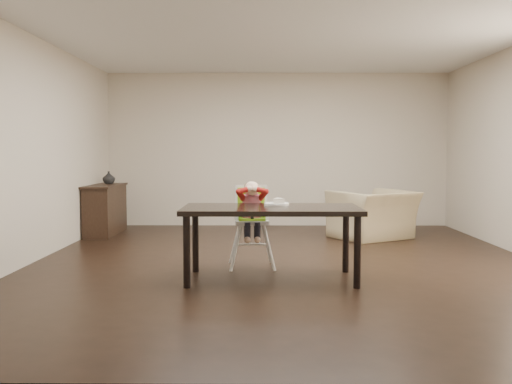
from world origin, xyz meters
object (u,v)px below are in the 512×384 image
high_chair (252,206)px  armchair (373,207)px  sideboard (105,209)px  dining_table (271,215)px

high_chair → armchair: bearing=46.0°
sideboard → high_chair: bearing=-47.2°
high_chair → sideboard: 3.51m
dining_table → high_chair: high_chair is taller
armchair → high_chair: bearing=18.8°
dining_table → high_chair: (-0.21, 0.67, 0.02)m
dining_table → sideboard: sideboard is taller
dining_table → armchair: size_ratio=1.61×
dining_table → armchair: bearing=60.3°
dining_table → sideboard: size_ratio=1.43×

